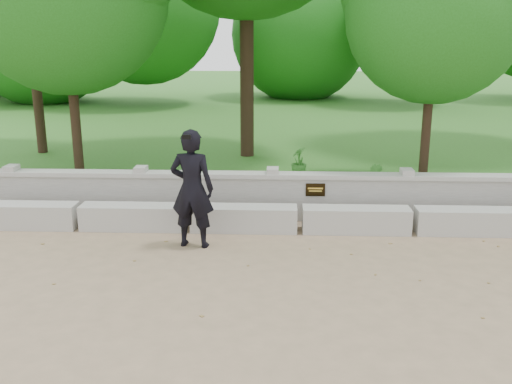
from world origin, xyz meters
The scene contains 8 objects.
ground centered at (0.00, 0.00, 0.00)m, with size 80.00×80.00×0.00m, color #967B5C.
lawn centered at (0.00, 14.00, 0.12)m, with size 40.00×22.00×0.25m, color #355F22.
concrete_bench centered at (0.00, 1.90, 0.22)m, with size 11.90×0.45×0.45m.
parapet_wall centered at (0.00, 2.60, 0.46)m, with size 12.50×0.35×0.90m.
man_main centered at (-1.79, 1.09, 0.99)m, with size 0.77×0.69×1.97m.
shrub_a centered at (-4.09, 3.30, 0.53)m, with size 0.29×0.20×0.56m, color #377929.
shrub_b centered at (1.62, 3.68, 0.54)m, with size 0.32×0.26×0.59m, color #377929.
shrub_d centered at (0.08, 5.15, 0.58)m, with size 0.37×0.33×0.66m, color #377929.
Camera 1 is at (-0.37, -7.81, 3.39)m, focal length 40.00 mm.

